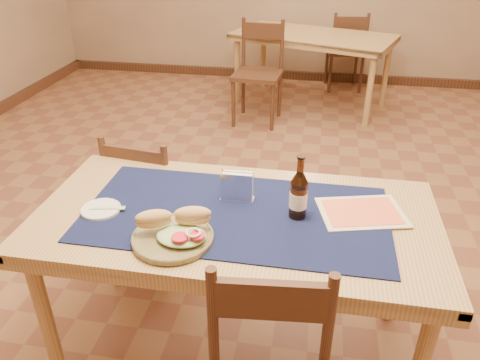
% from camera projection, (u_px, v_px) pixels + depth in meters
% --- Properties ---
extents(room, '(6.04, 7.04, 2.84)m').
position_uv_depth(room, '(266.00, 9.00, 2.23)').
color(room, brown).
rests_on(room, ground).
extents(main_table, '(1.60, 0.80, 0.75)m').
position_uv_depth(main_table, '(236.00, 231.00, 1.90)').
color(main_table, tan).
rests_on(main_table, ground).
extents(placemat, '(1.20, 0.60, 0.01)m').
position_uv_depth(placemat, '(236.00, 213.00, 1.86)').
color(placemat, '#10173D').
rests_on(placemat, main_table).
extents(baseboard, '(6.00, 7.00, 0.10)m').
position_uv_depth(baseboard, '(260.00, 238.00, 2.89)').
color(baseboard, '#482819').
rests_on(baseboard, ground).
extents(back_table, '(1.76, 1.26, 0.75)m').
position_uv_depth(back_table, '(313.00, 42.00, 4.78)').
color(back_table, tan).
rests_on(back_table, ground).
extents(chair_main_far, '(0.44, 0.44, 0.85)m').
position_uv_depth(chair_main_far, '(152.00, 199.00, 2.55)').
color(chair_main_far, '#482819').
rests_on(chair_main_far, ground).
extents(chair_back_near, '(0.47, 0.47, 0.95)m').
position_uv_depth(chair_back_near, '(259.00, 71.00, 4.48)').
color(chair_back_near, '#482819').
rests_on(chair_back_near, ground).
extents(chair_back_far, '(0.46, 0.46, 0.89)m').
position_uv_depth(chair_back_far, '(346.00, 50.00, 5.34)').
color(chair_back_far, '#482819').
rests_on(chair_back_far, ground).
extents(sandwich_plate, '(0.30, 0.30, 0.11)m').
position_uv_depth(sandwich_plate, '(175.00, 232.00, 1.69)').
color(sandwich_plate, olive).
rests_on(sandwich_plate, placemat).
extents(side_plate, '(0.16, 0.16, 0.01)m').
position_uv_depth(side_plate, '(101.00, 209.00, 1.87)').
color(side_plate, silver).
rests_on(side_plate, placemat).
extents(fork, '(0.14, 0.05, 0.00)m').
position_uv_depth(fork, '(110.00, 208.00, 1.86)').
color(fork, '#96D574').
rests_on(fork, side_plate).
extents(beer_bottle, '(0.07, 0.07, 0.26)m').
position_uv_depth(beer_bottle, '(299.00, 195.00, 1.79)').
color(beer_bottle, '#45210C').
rests_on(beer_bottle, placemat).
extents(napkin_holder, '(0.14, 0.05, 0.12)m').
position_uv_depth(napkin_holder, '(237.00, 187.00, 1.92)').
color(napkin_holder, white).
rests_on(napkin_holder, placemat).
extents(menu_card, '(0.38, 0.32, 0.01)m').
position_uv_depth(menu_card, '(362.00, 212.00, 1.86)').
color(menu_card, beige).
rests_on(menu_card, placemat).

